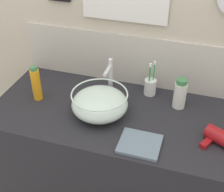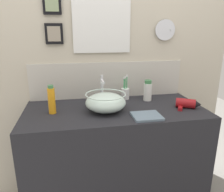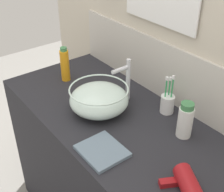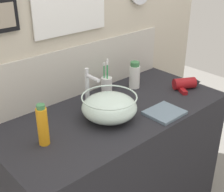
% 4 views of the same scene
% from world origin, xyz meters
% --- Properties ---
extents(vanity_counter, '(1.34, 0.62, 0.93)m').
position_xyz_m(vanity_counter, '(0.00, 0.00, 0.46)').
color(vanity_counter, '#232328').
rests_on(vanity_counter, ground).
extents(back_panel, '(2.17, 0.09, 2.59)m').
position_xyz_m(back_panel, '(-0.00, 0.34, 1.30)').
color(back_panel, beige).
rests_on(back_panel, ground).
extents(glass_bowl_sink, '(0.29, 0.29, 0.13)m').
position_xyz_m(glass_bowl_sink, '(-0.08, -0.04, 1.00)').
color(glass_bowl_sink, silver).
rests_on(glass_bowl_sink, vanity_counter).
extents(faucet, '(0.02, 0.11, 0.23)m').
position_xyz_m(faucet, '(-0.08, 0.13, 1.06)').
color(faucet, silver).
rests_on(faucet, vanity_counter).
extents(hair_drier, '(0.20, 0.14, 0.07)m').
position_xyz_m(hair_drier, '(0.54, -0.09, 0.96)').
color(hair_drier, maroon).
rests_on(hair_drier, vanity_counter).
extents(toothbrush_cup, '(0.07, 0.07, 0.21)m').
position_xyz_m(toothbrush_cup, '(0.13, 0.22, 0.98)').
color(toothbrush_cup, white).
rests_on(toothbrush_cup, vanity_counter).
extents(spray_bottle, '(0.07, 0.07, 0.17)m').
position_xyz_m(spray_bottle, '(0.31, 0.15, 1.01)').
color(spray_bottle, white).
rests_on(spray_bottle, vanity_counter).
extents(soap_dispenser, '(0.05, 0.05, 0.20)m').
position_xyz_m(soap_dispenser, '(-0.45, -0.01, 1.02)').
color(soap_dispenser, orange).
rests_on(soap_dispenser, vanity_counter).
extents(hand_towel, '(0.19, 0.17, 0.02)m').
position_xyz_m(hand_towel, '(0.18, -0.20, 0.93)').
color(hand_towel, slate).
rests_on(hand_towel, vanity_counter).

